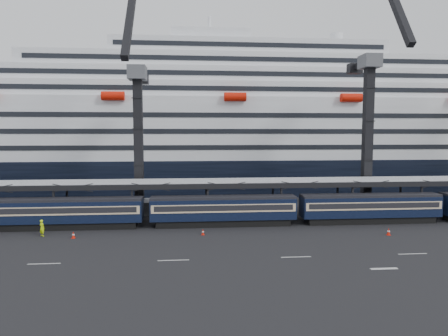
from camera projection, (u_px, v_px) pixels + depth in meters
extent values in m
plane|color=black|center=(304.00, 245.00, 43.38)|extent=(260.00, 260.00, 0.00)
cube|color=beige|center=(44.00, 264.00, 37.21)|extent=(3.00, 0.15, 0.02)
cube|color=beige|center=(173.00, 260.00, 38.23)|extent=(3.00, 0.15, 0.02)
cube|color=beige|center=(296.00, 257.00, 39.24)|extent=(3.00, 0.15, 0.02)
cube|color=beige|center=(412.00, 254.00, 40.26)|extent=(3.00, 0.15, 0.02)
cube|color=beige|center=(384.00, 269.00, 35.87)|extent=(2.50, 0.40, 0.02)
cube|color=black|center=(68.00, 225.00, 50.90)|extent=(17.48, 2.40, 0.90)
cube|color=black|center=(67.00, 211.00, 50.74)|extent=(19.00, 2.80, 2.70)
cube|color=beige|center=(67.00, 209.00, 50.72)|extent=(18.62, 2.92, 1.05)
cube|color=black|center=(67.00, 209.00, 50.71)|extent=(17.86, 2.98, 0.70)
cube|color=black|center=(67.00, 200.00, 50.61)|extent=(19.00, 2.50, 0.35)
cube|color=black|center=(223.00, 222.00, 52.59)|extent=(17.48, 2.40, 0.90)
cube|color=black|center=(223.00, 209.00, 52.44)|extent=(19.00, 2.80, 2.70)
cube|color=beige|center=(223.00, 206.00, 52.41)|extent=(18.62, 2.92, 1.05)
cube|color=black|center=(223.00, 206.00, 52.41)|extent=(17.86, 2.98, 0.70)
cube|color=black|center=(223.00, 197.00, 52.31)|extent=(19.00, 2.50, 0.35)
cube|color=black|center=(370.00, 219.00, 54.29)|extent=(17.48, 2.40, 0.90)
cube|color=black|center=(370.00, 206.00, 54.13)|extent=(19.00, 2.80, 2.70)
cube|color=beige|center=(370.00, 204.00, 54.10)|extent=(18.62, 2.92, 1.05)
cube|color=black|center=(370.00, 204.00, 54.10)|extent=(17.86, 2.98, 0.70)
cube|color=black|center=(370.00, 195.00, 54.00)|extent=(19.00, 2.50, 0.35)
cube|color=gray|center=(277.00, 181.00, 56.81)|extent=(130.00, 6.00, 0.25)
cube|color=black|center=(282.00, 186.00, 53.86)|extent=(130.00, 0.25, 0.70)
cube|color=black|center=(273.00, 180.00, 59.81)|extent=(130.00, 0.25, 0.70)
cube|color=black|center=(54.00, 206.00, 51.73)|extent=(0.25, 0.25, 5.40)
cube|color=black|center=(67.00, 199.00, 57.29)|extent=(0.25, 0.25, 5.40)
cube|color=black|center=(132.00, 205.00, 52.57)|extent=(0.25, 0.25, 5.40)
cube|color=black|center=(138.00, 198.00, 58.13)|extent=(0.25, 0.25, 5.40)
cube|color=black|center=(208.00, 204.00, 53.42)|extent=(0.25, 0.25, 5.40)
cube|color=black|center=(206.00, 197.00, 58.98)|extent=(0.25, 0.25, 5.40)
cube|color=black|center=(281.00, 203.00, 54.26)|extent=(0.25, 0.25, 5.40)
cube|color=black|center=(273.00, 196.00, 59.82)|extent=(0.25, 0.25, 5.40)
cube|color=black|center=(352.00, 202.00, 55.11)|extent=(0.25, 0.25, 5.40)
cube|color=black|center=(337.00, 195.00, 60.67)|extent=(0.25, 0.25, 5.40)
cube|color=black|center=(421.00, 201.00, 55.96)|extent=(0.25, 0.25, 5.40)
cube|color=black|center=(400.00, 195.00, 61.52)|extent=(0.25, 0.25, 5.40)
cube|color=black|center=(246.00, 172.00, 88.74)|extent=(200.00, 28.00, 7.00)
cube|color=silver|center=(246.00, 129.00, 87.90)|extent=(190.00, 26.88, 12.00)
cube|color=silver|center=(246.00, 95.00, 87.25)|extent=(160.00, 24.64, 3.00)
cube|color=black|center=(255.00, 89.00, 74.97)|extent=(153.60, 0.12, 0.90)
cube|color=silver|center=(246.00, 81.00, 86.99)|extent=(124.00, 21.84, 3.00)
cube|color=black|center=(254.00, 74.00, 76.10)|extent=(119.04, 0.12, 0.90)
cube|color=silver|center=(246.00, 67.00, 86.72)|extent=(90.00, 19.04, 3.00)
cube|color=black|center=(253.00, 59.00, 77.22)|extent=(86.40, 0.12, 0.90)
cube|color=silver|center=(246.00, 53.00, 86.46)|extent=(56.00, 16.24, 3.00)
cube|color=black|center=(252.00, 45.00, 78.35)|extent=(53.76, 0.12, 0.90)
cube|color=silver|center=(209.00, 40.00, 85.57)|extent=(16.00, 12.00, 2.50)
cylinder|color=silver|center=(336.00, 41.00, 87.89)|extent=(2.80, 2.80, 3.00)
cylinder|color=red|center=(113.00, 96.00, 71.26)|extent=(4.00, 1.60, 1.60)
cylinder|color=red|center=(235.00, 97.00, 73.12)|extent=(4.00, 1.60, 1.60)
cylinder|color=red|center=(351.00, 98.00, 74.98)|extent=(4.00, 1.60, 1.60)
cube|color=#4A4C51|center=(140.00, 207.00, 60.46)|extent=(4.50, 4.50, 2.00)
cube|color=black|center=(139.00, 141.00, 59.59)|extent=(1.30, 1.30, 18.00)
cube|color=#4A4C51|center=(137.00, 73.00, 58.71)|extent=(2.60, 3.20, 2.00)
cube|color=black|center=(130.00, 13.00, 52.37)|extent=(0.90, 12.26, 14.37)
cube|color=black|center=(139.00, 75.00, 61.22)|extent=(0.90, 5.04, 0.90)
cube|color=black|center=(141.00, 79.00, 63.73)|extent=(2.20, 1.60, 1.60)
cube|color=#4A4C51|center=(365.00, 205.00, 62.43)|extent=(4.50, 4.50, 2.00)
cube|color=black|center=(368.00, 134.00, 61.47)|extent=(1.30, 1.30, 20.00)
cube|color=#4A4C51|center=(370.00, 62.00, 60.51)|extent=(2.60, 3.20, 2.00)
cube|color=black|center=(362.00, 65.00, 63.29)|extent=(0.90, 5.60, 0.90)
cube|color=black|center=(355.00, 69.00, 66.08)|extent=(2.20, 1.60, 1.60)
imported|color=#D4FF0D|center=(42.00, 228.00, 47.07)|extent=(0.87, 0.79, 1.99)
cube|color=red|center=(73.00, 238.00, 46.28)|extent=(0.41, 0.41, 0.04)
cone|color=red|center=(73.00, 235.00, 46.25)|extent=(0.34, 0.34, 0.77)
cylinder|color=white|center=(73.00, 235.00, 46.25)|extent=(0.29, 0.29, 0.13)
cube|color=red|center=(203.00, 235.00, 47.77)|extent=(0.37, 0.37, 0.04)
cone|color=red|center=(203.00, 232.00, 47.74)|extent=(0.31, 0.31, 0.70)
cylinder|color=white|center=(203.00, 232.00, 47.74)|extent=(0.26, 0.26, 0.12)
cube|color=red|center=(388.00, 235.00, 47.72)|extent=(0.43, 0.43, 0.05)
cone|color=red|center=(389.00, 231.00, 47.68)|extent=(0.37, 0.37, 0.82)
cylinder|color=white|center=(389.00, 231.00, 47.68)|extent=(0.31, 0.31, 0.14)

